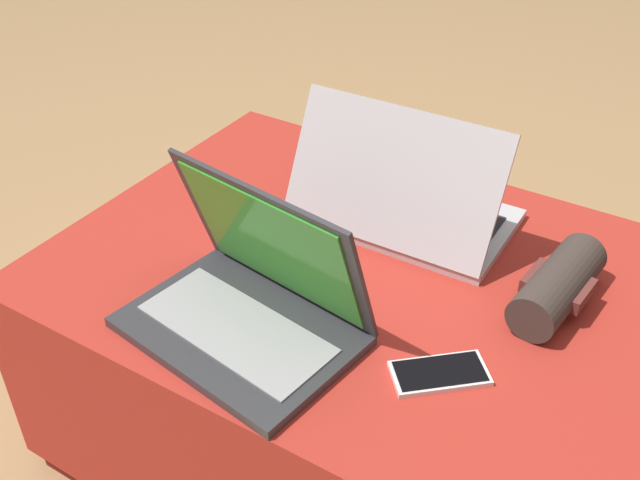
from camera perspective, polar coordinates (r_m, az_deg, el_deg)
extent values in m
plane|color=tan|center=(1.55, 2.55, -15.12)|extent=(14.00, 14.00, 0.00)
cube|color=maroon|center=(1.53, 2.58, -14.53)|extent=(0.96, 0.72, 0.05)
cube|color=#B22D23|center=(1.37, 2.82, -8.56)|extent=(1.00, 0.75, 0.39)
cube|color=#333338|center=(1.11, -6.19, -6.92)|extent=(0.36, 0.28, 0.02)
cube|color=#9E9EA3|center=(1.10, -6.43, -6.71)|extent=(0.31, 0.17, 0.00)
cube|color=#333338|center=(1.08, -3.60, -0.19)|extent=(0.34, 0.13, 0.22)
cube|color=green|center=(1.08, -3.77, -0.36)|extent=(0.30, 0.11, 0.19)
cube|color=silver|center=(1.36, 6.36, 1.96)|extent=(0.37, 0.24, 0.02)
cube|color=#232328|center=(1.36, 6.50, 2.41)|extent=(0.33, 0.13, 0.00)
cube|color=silver|center=(1.25, 5.40, 4.84)|extent=(0.37, 0.11, 0.21)
cube|color=#1E4799|center=(1.25, 5.48, 4.84)|extent=(0.33, 0.10, 0.19)
cube|color=white|center=(1.06, 9.10, -10.02)|extent=(0.14, 0.14, 0.01)
cube|color=black|center=(1.06, 9.12, -9.84)|extent=(0.13, 0.12, 0.00)
cylinder|color=#3D332D|center=(1.19, 17.67, -3.33)|extent=(0.10, 0.21, 0.08)
cube|color=brown|center=(1.19, 17.67, -3.33)|extent=(0.10, 0.08, 0.02)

